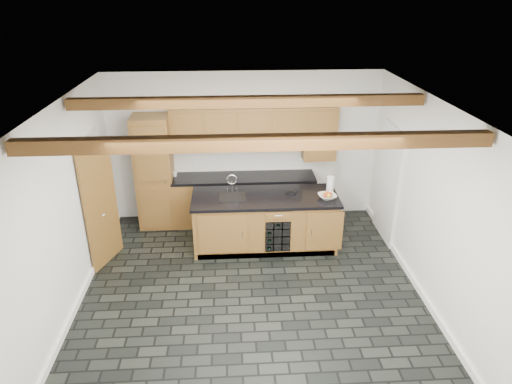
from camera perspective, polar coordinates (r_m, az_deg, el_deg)
ground at (r=6.99m, az=-0.58°, el=-12.05°), size 5.00×5.00×0.00m
room_shell at (r=6.69m, az=-1.59°, el=1.25°), size 5.01×5.00×5.00m
back_cabinetry at (r=8.47m, az=-3.92°, el=2.33°), size 3.65×0.62×2.20m
island at (r=7.85m, az=1.16°, el=-3.65°), size 2.48×0.96×0.93m
faucet at (r=7.65m, az=-2.99°, el=-0.29°), size 0.45×0.40×0.34m
kitchen_scale at (r=7.79m, az=4.41°, el=0.05°), size 0.18×0.14×0.05m
fruit_bowl at (r=7.65m, az=8.89°, el=-0.55°), size 0.34×0.34×0.07m
fruit_cluster at (r=7.63m, az=8.91°, el=-0.29°), size 0.16×0.17×0.07m
paper_towel at (r=7.85m, az=9.26°, el=0.93°), size 0.12×0.12×0.28m
mug at (r=8.56m, az=-10.12°, el=2.19°), size 0.12×0.12×0.08m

